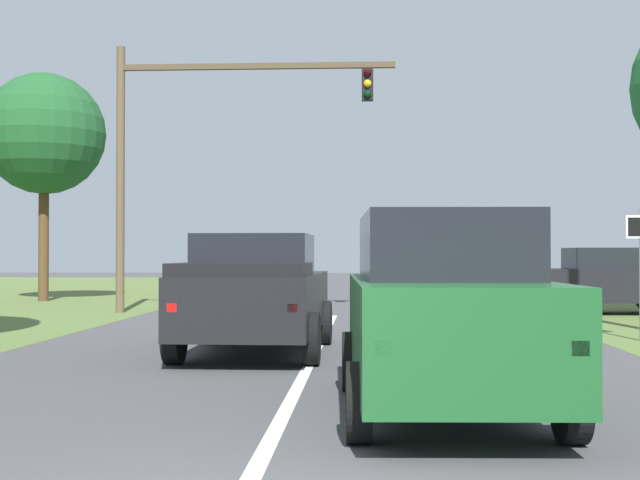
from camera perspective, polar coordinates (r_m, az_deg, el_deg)
The scene contains 6 objects.
ground_plane at distance 15.42m, azimuth -0.18°, elevation -7.13°, with size 120.00×120.00×0.00m, color #424244.
red_suv_near at distance 9.32m, azimuth 8.03°, elevation -4.50°, with size 2.23×4.81×2.10m.
pickup_truck_lead at distance 14.52m, azimuth -4.24°, elevation -3.51°, with size 2.39×4.95×1.99m.
traffic_light at distance 24.98m, azimuth -8.29°, elevation 6.81°, with size 7.90×0.40×7.56m.
crossing_suv_far at distance 25.46m, azimuth 18.55°, elevation -2.46°, with size 4.53×2.22×1.84m.
extra_tree_1 at distance 32.48m, azimuth -17.63°, elevation 6.62°, with size 4.29×4.29×8.07m.
Camera 1 is at (0.85, -5.19, 1.67)m, focal length 48.82 mm.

